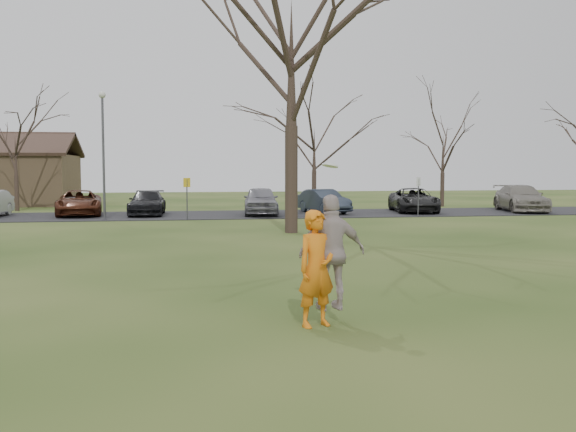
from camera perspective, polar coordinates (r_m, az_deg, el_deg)
The scene contains 15 objects.
ground at distance 10.07m, azimuth 3.87°, elevation -10.24°, with size 120.00×120.00×0.00m, color #1E380F.
parking_strip at distance 34.64m, azimuth -5.82°, elevation 0.12°, with size 62.00×6.50×0.04m, color black.
player_defender at distance 10.11m, azimuth 2.61°, elevation -4.76°, with size 0.68×0.45×1.87m, color orange.
car_2 at distance 35.44m, azimuth -18.33°, elevation 1.14°, with size 2.24×4.85×1.35m, color #4B2111.
car_3 at distance 34.89m, azimuth -12.59°, elevation 1.17°, with size 1.82×4.49×1.30m, color black.
car_4 at distance 34.38m, azimuth -2.48°, elevation 1.42°, with size 1.81×4.49×1.53m, color gray.
car_5 at distance 35.59m, azimuth 3.23°, elevation 1.35°, with size 1.41×4.05×1.33m, color #2D3644.
car_6 at distance 37.05m, azimuth 11.29°, elevation 1.42°, with size 2.28×4.96×1.38m, color black.
car_7 at distance 39.42m, azimuth 20.28°, elevation 1.52°, with size 2.15×5.28×1.53m, color gray.
catching_play at distance 10.31m, azimuth 4.01°, elevation -3.28°, with size 1.14×0.59×2.41m.
lamp_post at distance 32.23m, azimuth -16.35°, elevation 6.68°, with size 0.34×0.34×6.27m.
sign_yellow at distance 31.50m, azimuth -9.11°, elevation 2.28°, with size 0.35×0.35×2.08m.
sign_white at distance 33.81m, azimuth 11.69°, elevation 2.37°, with size 0.35×0.35×2.08m.
big_tree at distance 25.25m, azimuth 0.31°, elevation 14.49°, with size 9.00×9.00×14.00m, color #352821, non-canonical shape.
small_tree_row at distance 40.12m, azimuth -0.06°, elevation 6.24°, with size 55.00×5.90×8.50m.
Camera 1 is at (-2.29, -9.48, 2.52)m, focal length 39.38 mm.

